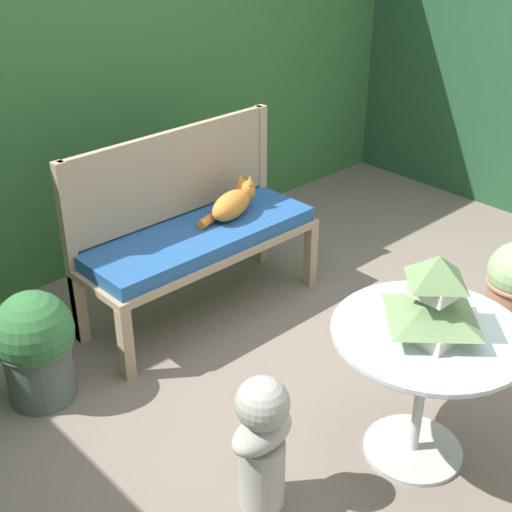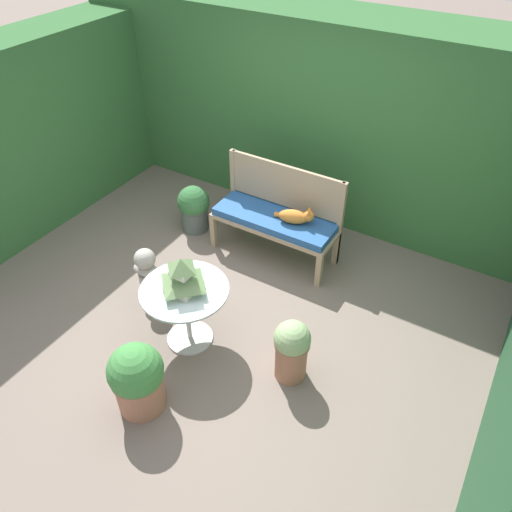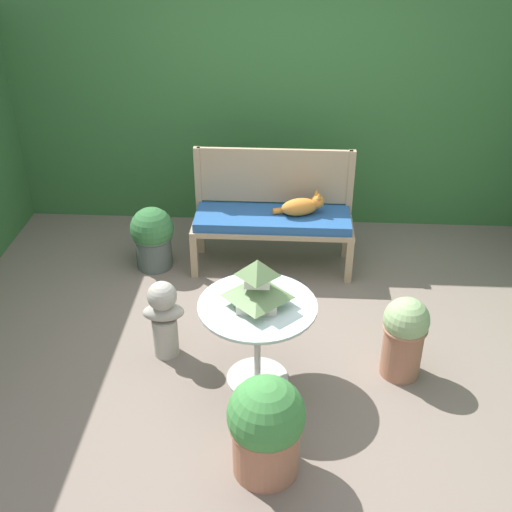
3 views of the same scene
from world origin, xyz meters
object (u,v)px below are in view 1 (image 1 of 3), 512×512
Objects in this scene: pagoda_birdhouse at (434,300)px; potted_plant_table_far at (36,345)px; garden_bust at (262,439)px; garden_bench at (201,243)px; cat at (233,203)px; patio_table at (425,358)px.

pagoda_birdhouse reaches higher than potted_plant_table_far.
pagoda_birdhouse reaches higher than garden_bust.
cat is (0.25, 0.02, 0.16)m from garden_bench.
pagoda_birdhouse is (-0.00, -0.00, 0.28)m from patio_table.
patio_table is 1.77m from potted_plant_table_far.
potted_plant_table_far is at bearing 99.41° from garden_bust.
potted_plant_table_far is (-0.32, 1.20, -0.03)m from garden_bust.
garden_bench is at bearing 166.08° from cat.
potted_plant_table_far is (-1.00, 1.45, -0.48)m from pagoda_birdhouse.
cat is 1.63m from garden_bust.
garden_bench is at bearing 54.46° from garden_bust.
cat is 0.57× the size of patio_table.
patio_table reaches higher than garden_bust.
pagoda_birdhouse reaches higher than patio_table.
pagoda_birdhouse is at bearing -55.28° from potted_plant_table_far.
patio_table is at bearing 82.87° from pagoda_birdhouse.
garden_bust is at bearing -144.89° from cat.
pagoda_birdhouse is 1.82m from potted_plant_table_far.
pagoda_birdhouse is at bearing -91.74° from garden_bench.
pagoda_birdhouse reaches higher than garden_bench.
cat is 1.34m from potted_plant_table_far.
pagoda_birdhouse is (-0.05, -1.50, 0.34)m from garden_bench.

